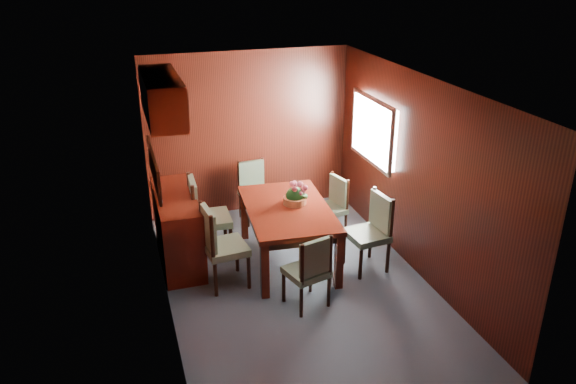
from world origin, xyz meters
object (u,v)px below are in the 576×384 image
object	(u,v)px
dining_table	(288,215)
chair_right_near	(372,228)
chair_head	(310,268)
chair_left_near	(219,242)
sideboard	(178,228)
flower_centerpiece	(295,193)

from	to	relation	value
dining_table	chair_right_near	distance (m)	1.05
chair_head	chair_left_near	bearing A→B (deg)	123.16
sideboard	flower_centerpiece	xyz separation A→B (m)	(1.43, -0.38, 0.45)
sideboard	dining_table	distance (m)	1.40
chair_left_near	sideboard	bearing A→B (deg)	-158.67
sideboard	flower_centerpiece	bearing A→B (deg)	-14.86
dining_table	chair_head	distance (m)	1.05
chair_right_near	chair_head	size ratio (longest dim) A/B	1.10
flower_centerpiece	chair_left_near	bearing A→B (deg)	-160.78
chair_left_near	flower_centerpiece	size ratio (longest dim) A/B	3.30
chair_right_near	flower_centerpiece	bearing A→B (deg)	51.45
sideboard	dining_table	size ratio (longest dim) A/B	0.83
chair_right_near	chair_head	xyz separation A→B (m)	(-1.02, -0.59, -0.05)
dining_table	chair_left_near	bearing A→B (deg)	-158.11
sideboard	chair_right_near	world-z (taller)	chair_right_near
dining_table	chair_left_near	world-z (taller)	chair_left_near
dining_table	chair_head	xyz separation A→B (m)	(-0.07, -1.04, -0.15)
sideboard	chair_right_near	xyz separation A→B (m)	(2.26, -0.90, 0.10)
chair_left_near	dining_table	bearing A→B (deg)	101.36
chair_left_near	chair_right_near	size ratio (longest dim) A/B	1.04
sideboard	dining_table	bearing A→B (deg)	-18.96
chair_left_near	chair_right_near	distance (m)	1.88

